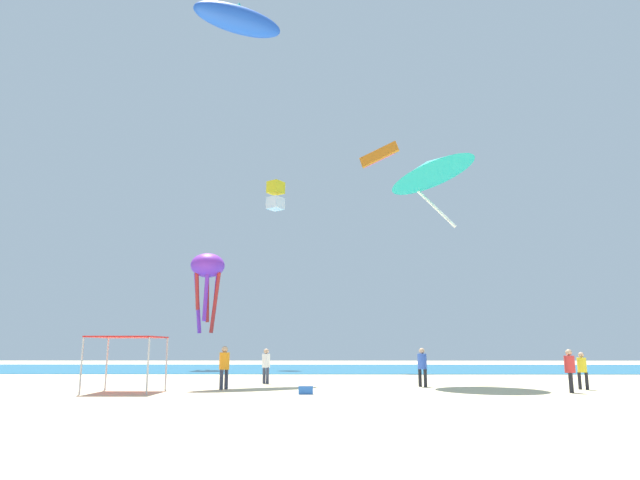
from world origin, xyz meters
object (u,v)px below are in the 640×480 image
object	(u,v)px
kite_box_yellow	(276,196)
canopy_tent	(128,340)
cooler_box	(306,390)
kite_inflatable_blue	(238,20)
kite_octopus_purple	(208,270)
person_near_tent	(266,363)
person_rightmost	(582,367)
person_central	(422,364)
kite_parafoil_orange	(379,155)
person_far_shore	(570,367)
person_leftmost	(224,364)
kite_delta_teal	(430,168)

from	to	relation	value
kite_box_yellow	canopy_tent	bearing A→B (deg)	-62.43
cooler_box	kite_inflatable_blue	distance (m)	26.02
kite_box_yellow	kite_octopus_purple	bearing A→B (deg)	-114.60
person_near_tent	person_rightmost	xyz separation A→B (m)	(14.25, -3.91, -0.08)
person_rightmost	person_near_tent	bearing A→B (deg)	12.62
person_near_tent	person_rightmost	world-z (taller)	person_near_tent
person_central	kite_parafoil_orange	size ratio (longest dim) A/B	0.54
canopy_tent	kite_parafoil_orange	bearing A→B (deg)	58.98
person_near_tent	person_far_shore	world-z (taller)	person_near_tent
person_far_shore	canopy_tent	bearing A→B (deg)	-64.39
person_rightmost	kite_inflatable_blue	bearing A→B (deg)	1.31
kite_octopus_purple	kite_box_yellow	size ratio (longest dim) A/B	2.53
person_leftmost	kite_delta_teal	xyz separation A→B (m)	(10.03, 3.57, 10.08)
person_rightmost	kite_parafoil_orange	world-z (taller)	kite_parafoil_orange
person_central	cooler_box	xyz separation A→B (m)	(-5.28, -4.15, -0.86)
person_central	kite_parafoil_orange	xyz separation A→B (m)	(-0.03, 17.90, 16.54)
person_leftmost	person_rightmost	bearing A→B (deg)	-60.46
canopy_tent	person_near_tent	xyz separation A→B (m)	(5.19, 5.55, -1.10)
person_near_tent	kite_inflatable_blue	world-z (taller)	kite_inflatable_blue
person_central	kite_inflatable_blue	xyz separation A→B (m)	(-10.28, 6.94, 22.14)
person_far_shore	kite_parafoil_orange	bearing A→B (deg)	-139.56
person_far_shore	person_central	bearing A→B (deg)	-95.78
person_central	kite_box_yellow	world-z (taller)	kite_box_yellow
person_central	person_rightmost	size ratio (longest dim) A/B	1.11
canopy_tent	cooler_box	distance (m)	7.76
canopy_tent	kite_box_yellow	xyz separation A→B (m)	(3.69, 25.40, 13.15)
person_near_tent	kite_parafoil_orange	size ratio (longest dim) A/B	0.53
kite_box_yellow	person_leftmost	bearing A→B (deg)	-53.94
kite_inflatable_blue	person_central	bearing A→B (deg)	-63.97
kite_box_yellow	person_far_shore	bearing A→B (deg)	-24.66
canopy_tent	person_leftmost	xyz separation A→B (m)	(3.78, 1.54, -1.03)
person_central	person_rightmost	world-z (taller)	person_central
person_rightmost	kite_inflatable_blue	size ratio (longest dim) A/B	0.25
person_near_tent	kite_octopus_purple	distance (m)	19.51
person_leftmost	person_far_shore	bearing A→B (deg)	-67.53
person_rightmost	kite_delta_teal	size ratio (longest dim) A/B	0.29
person_far_shore	kite_octopus_purple	distance (m)	30.80
kite_inflatable_blue	person_rightmost	bearing A→B (deg)	-56.58
person_rightmost	person_central	bearing A→B (deg)	14.70
person_leftmost	kite_inflatable_blue	xyz separation A→B (m)	(-1.33, 8.63, 22.09)
person_near_tent	kite_parafoil_orange	xyz separation A→B (m)	(7.51, 15.57, 16.57)
person_central	person_leftmost	bearing A→B (deg)	59.75
person_near_tent	canopy_tent	bearing A→B (deg)	-82.69
cooler_box	kite_parafoil_orange	bearing A→B (deg)	76.61
cooler_box	kite_box_yellow	xyz separation A→B (m)	(-3.76, 26.33, 15.10)
kite_parafoil_orange	kite_box_yellow	world-z (taller)	kite_parafoil_orange
person_central	person_rightmost	distance (m)	6.89
person_central	canopy_tent	bearing A→B (deg)	63.30
cooler_box	kite_inflatable_blue	world-z (taller)	kite_inflatable_blue
kite_box_yellow	person_near_tent	bearing A→B (deg)	-49.86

